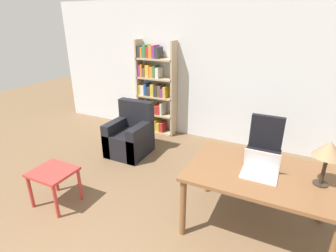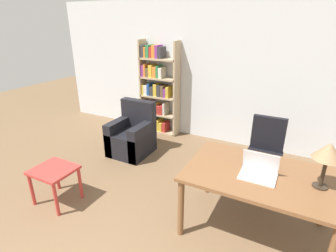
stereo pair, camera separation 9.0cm
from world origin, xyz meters
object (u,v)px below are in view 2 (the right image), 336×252
object	(u,v)px
desk	(259,180)
laptop	(259,171)
office_chair	(264,154)
side_table_blue	(54,175)
bookshelf	(157,91)
table_lamp	(329,152)
armchair	(132,137)

from	to	relation	value
desk	laptop	world-z (taller)	laptop
laptop	office_chair	size ratio (longest dim) A/B	0.36
side_table_blue	bookshelf	world-z (taller)	bookshelf
table_lamp	desk	bearing A→B (deg)	-178.13
table_lamp	bookshelf	xyz separation A→B (m)	(-3.05, 2.07, -0.25)
desk	side_table_blue	xyz separation A→B (m)	(-2.45, -0.69, -0.26)
table_lamp	side_table_blue	size ratio (longest dim) A/B	0.91
laptop	office_chair	xyz separation A→B (m)	(-0.07, 1.13, -0.36)
armchair	laptop	bearing A→B (deg)	-23.71
side_table_blue	bookshelf	distance (m)	2.82
table_lamp	armchair	distance (m)	3.20
desk	armchair	size ratio (longest dim) A/B	1.64
table_lamp	bookshelf	world-z (taller)	bookshelf
office_chair	side_table_blue	size ratio (longest dim) A/B	1.93
laptop	side_table_blue	world-z (taller)	laptop
bookshelf	side_table_blue	bearing A→B (deg)	-89.30
desk	armchair	distance (m)	2.59
side_table_blue	bookshelf	xyz separation A→B (m)	(-0.03, 2.78, 0.49)
office_chair	side_table_blue	world-z (taller)	office_chair
table_lamp	bookshelf	distance (m)	3.69
desk	laptop	xyz separation A→B (m)	(-0.01, -0.07, 0.15)
desk	laptop	bearing A→B (deg)	-98.86
desk	office_chair	bearing A→B (deg)	94.35
laptop	armchair	distance (m)	2.63
armchair	side_table_blue	bearing A→B (deg)	-92.67
laptop	office_chair	distance (m)	1.19
armchair	bookshelf	bearing A→B (deg)	95.68
side_table_blue	desk	bearing A→B (deg)	15.69
desk	office_chair	size ratio (longest dim) A/B	1.54
side_table_blue	armchair	size ratio (longest dim) A/B	0.55
desk	office_chair	xyz separation A→B (m)	(-0.08, 1.07, -0.21)
desk	side_table_blue	world-z (taller)	desk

